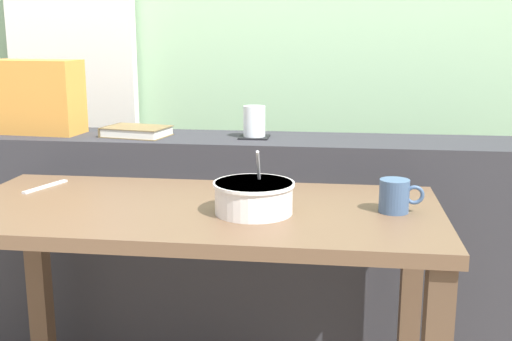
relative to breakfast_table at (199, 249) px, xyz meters
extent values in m
cube|color=silver|center=(-0.79, 1.08, 0.64)|extent=(0.56, 0.06, 2.50)
cube|color=#2D2D33|center=(0.00, 0.55, -0.20)|extent=(2.80, 0.31, 0.82)
cube|color=brown|center=(-0.59, 0.25, -0.26)|extent=(0.06, 0.06, 0.69)
cube|color=brown|center=(0.59, 0.25, -0.26)|extent=(0.06, 0.06, 0.69)
cube|color=brown|center=(0.00, 0.00, 0.10)|extent=(1.28, 0.59, 0.03)
cube|color=black|center=(0.07, 0.55, 0.21)|extent=(0.10, 0.10, 0.00)
cylinder|color=white|center=(0.07, 0.55, 0.27)|extent=(0.08, 0.08, 0.10)
cylinder|color=#BC3D51|center=(0.07, 0.55, 0.25)|extent=(0.07, 0.07, 0.07)
cube|color=brown|center=(-0.34, 0.53, 0.21)|extent=(0.24, 0.19, 0.00)
cube|color=silver|center=(-0.34, 0.53, 0.23)|extent=(0.23, 0.18, 0.03)
cube|color=brown|center=(-0.34, 0.53, 0.24)|extent=(0.24, 0.19, 0.00)
cube|color=brown|center=(-0.44, 0.56, 0.23)|extent=(0.03, 0.15, 0.03)
cube|color=#D18938|center=(-0.71, 0.55, 0.34)|extent=(0.33, 0.17, 0.26)
cylinder|color=silver|center=(0.15, -0.04, 0.16)|extent=(0.20, 0.20, 0.08)
cylinder|color=silver|center=(0.15, -0.04, 0.19)|extent=(0.21, 0.21, 0.01)
cylinder|color=#B27038|center=(0.15, -0.04, 0.15)|extent=(0.17, 0.17, 0.05)
cylinder|color=silver|center=(0.16, -0.01, 0.21)|extent=(0.01, 0.10, 0.15)
ellipsoid|color=silver|center=(0.16, 0.01, 0.16)|extent=(0.03, 0.05, 0.01)
cube|color=silver|center=(-0.49, 0.14, 0.12)|extent=(0.07, 0.17, 0.01)
cylinder|color=#3D567A|center=(0.51, 0.01, 0.16)|extent=(0.08, 0.08, 0.08)
torus|color=#3D567A|center=(0.56, 0.01, 0.16)|extent=(0.05, 0.01, 0.05)
camera|label=1|loc=(0.36, -1.56, 0.57)|focal=44.20mm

